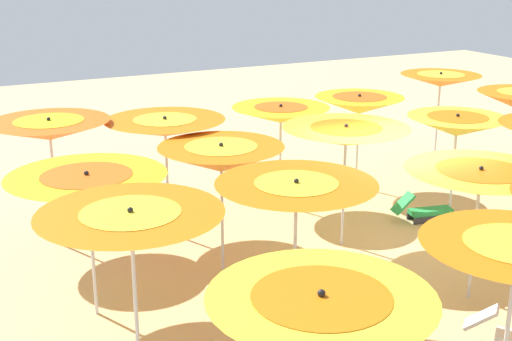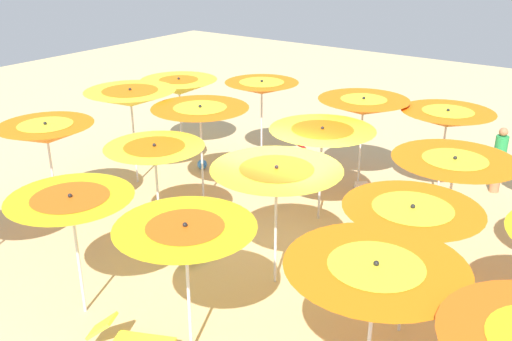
{
  "view_description": "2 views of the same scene",
  "coord_description": "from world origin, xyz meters",
  "px_view_note": "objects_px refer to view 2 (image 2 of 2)",
  "views": [
    {
      "loc": [
        7.23,
        8.99,
        5.21
      ],
      "look_at": [
        1.7,
        -2.05,
        1.33
      ],
      "focal_mm": 48.86,
      "sensor_mm": 36.0,
      "label": 1
    },
    {
      "loc": [
        5.42,
        -8.59,
        5.94
      ],
      "look_at": [
        -1.11,
        0.52,
        1.33
      ],
      "focal_mm": 40.43,
      "sensor_mm": 36.0,
      "label": 2
    }
  ],
  "objects_px": {
    "beach_umbrella_2": "(186,237)",
    "beach_umbrella_5": "(47,134)",
    "beach_umbrella_3": "(375,276)",
    "lounger_0": "(137,341)",
    "lounger_3": "(284,152)",
    "beach_ball": "(202,164)",
    "lounger_2": "(178,242)",
    "beach_umbrella_1": "(72,208)",
    "beach_umbrella_6": "(155,155)",
    "beach_umbrella_17": "(363,107)",
    "beach_umbrella_13": "(454,168)",
    "beach_umbrella_11": "(200,114)",
    "lounger_1": "(367,192)",
    "beach_umbrella_16": "(262,88)",
    "beach_umbrella_10": "(131,98)",
    "beach_umbrella_8": "(411,221)",
    "beachgoer_0": "(499,159)",
    "beach_umbrella_18": "(447,119)",
    "beach_umbrella_12": "(322,137)",
    "beach_umbrella_15": "(179,87)",
    "beach_umbrella_7": "(276,177)"
  },
  "relations": [
    {
      "from": "beach_umbrella_12",
      "to": "beach_umbrella_15",
      "type": "bearing_deg",
      "value": 165.38
    },
    {
      "from": "lounger_1",
      "to": "beach_umbrella_3",
      "type": "bearing_deg",
      "value": 165.03
    },
    {
      "from": "beach_umbrella_3",
      "to": "beach_umbrella_6",
      "type": "xyz_separation_m",
      "value": [
        -5.45,
        1.74,
        -0.19
      ]
    },
    {
      "from": "beach_umbrella_5",
      "to": "lounger_0",
      "type": "height_order",
      "value": "beach_umbrella_5"
    },
    {
      "from": "beach_umbrella_5",
      "to": "beach_umbrella_6",
      "type": "xyz_separation_m",
      "value": [
        2.48,
        0.67,
        -0.14
      ]
    },
    {
      "from": "beach_umbrella_5",
      "to": "beach_ball",
      "type": "height_order",
      "value": "beach_umbrella_5"
    },
    {
      "from": "beach_umbrella_18",
      "to": "beach_umbrella_16",
      "type": "bearing_deg",
      "value": -174.67
    },
    {
      "from": "beach_umbrella_3",
      "to": "beach_umbrella_13",
      "type": "bearing_deg",
      "value": 95.43
    },
    {
      "from": "beach_umbrella_3",
      "to": "beach_umbrella_11",
      "type": "xyz_separation_m",
      "value": [
        -6.02,
        3.77,
        0.05
      ]
    },
    {
      "from": "beach_umbrella_8",
      "to": "beach_umbrella_1",
      "type": "bearing_deg",
      "value": -149.96
    },
    {
      "from": "beach_umbrella_18",
      "to": "lounger_0",
      "type": "height_order",
      "value": "beach_umbrella_18"
    },
    {
      "from": "beach_umbrella_15",
      "to": "beach_umbrella_7",
      "type": "bearing_deg",
      "value": -34.14
    },
    {
      "from": "beach_umbrella_17",
      "to": "beach_ball",
      "type": "distance_m",
      "value": 4.68
    },
    {
      "from": "beach_umbrella_1",
      "to": "lounger_3",
      "type": "xyz_separation_m",
      "value": [
        -1.14,
        7.93,
        -1.73
      ]
    },
    {
      "from": "lounger_0",
      "to": "lounger_3",
      "type": "xyz_separation_m",
      "value": [
        -2.64,
        8.15,
        0.01
      ]
    },
    {
      "from": "beach_umbrella_1",
      "to": "beach_umbrella_18",
      "type": "bearing_deg",
      "value": 66.7
    },
    {
      "from": "beach_umbrella_11",
      "to": "lounger_1",
      "type": "relative_size",
      "value": 1.9
    },
    {
      "from": "beach_umbrella_7",
      "to": "beach_umbrella_3",
      "type": "bearing_deg",
      "value": -35.24
    },
    {
      "from": "beach_umbrella_2",
      "to": "beach_umbrella_5",
      "type": "distance_m",
      "value": 5.47
    },
    {
      "from": "beach_umbrella_3",
      "to": "lounger_3",
      "type": "height_order",
      "value": "beach_umbrella_3"
    },
    {
      "from": "beach_ball",
      "to": "lounger_3",
      "type": "bearing_deg",
      "value": 53.11
    },
    {
      "from": "lounger_3",
      "to": "beach_ball",
      "type": "xyz_separation_m",
      "value": [
        -1.42,
        -1.89,
        -0.08
      ]
    },
    {
      "from": "beach_umbrella_17",
      "to": "lounger_2",
      "type": "distance_m",
      "value": 5.51
    },
    {
      "from": "beach_umbrella_1",
      "to": "beach_umbrella_6",
      "type": "distance_m",
      "value": 2.54
    },
    {
      "from": "beach_umbrella_12",
      "to": "lounger_1",
      "type": "bearing_deg",
      "value": 73.22
    },
    {
      "from": "beach_umbrella_2",
      "to": "lounger_0",
      "type": "relative_size",
      "value": 1.62
    },
    {
      "from": "lounger_0",
      "to": "beachgoer_0",
      "type": "relative_size",
      "value": 0.82
    },
    {
      "from": "beach_umbrella_3",
      "to": "beach_umbrella_8",
      "type": "xyz_separation_m",
      "value": [
        -0.29,
        1.91,
        -0.13
      ]
    },
    {
      "from": "beach_umbrella_2",
      "to": "lounger_2",
      "type": "xyz_separation_m",
      "value": [
        -2.21,
        2.11,
        -1.79
      ]
    },
    {
      "from": "beach_umbrella_16",
      "to": "lounger_0",
      "type": "xyz_separation_m",
      "value": [
        2.98,
        -7.53,
        -1.95
      ]
    },
    {
      "from": "beach_umbrella_5",
      "to": "lounger_2",
      "type": "distance_m",
      "value": 3.62
    },
    {
      "from": "beach_umbrella_6",
      "to": "beach_umbrella_18",
      "type": "xyz_separation_m",
      "value": [
        3.97,
        5.3,
        0.13
      ]
    },
    {
      "from": "beach_umbrella_2",
      "to": "beach_umbrella_6",
      "type": "bearing_deg",
      "value": 141.85
    },
    {
      "from": "beach_umbrella_12",
      "to": "beach_umbrella_7",
      "type": "bearing_deg",
      "value": -76.99
    },
    {
      "from": "beach_umbrella_5",
      "to": "beach_umbrella_17",
      "type": "relative_size",
      "value": 0.98
    },
    {
      "from": "beach_umbrella_3",
      "to": "beach_umbrella_5",
      "type": "height_order",
      "value": "same"
    },
    {
      "from": "beach_ball",
      "to": "lounger_2",
      "type": "bearing_deg",
      "value": -55.59
    },
    {
      "from": "beach_umbrella_5",
      "to": "lounger_2",
      "type": "height_order",
      "value": "beach_umbrella_5"
    },
    {
      "from": "beach_umbrella_17",
      "to": "lounger_1",
      "type": "bearing_deg",
      "value": -45.15
    },
    {
      "from": "beach_umbrella_10",
      "to": "beachgoer_0",
      "type": "distance_m",
      "value": 9.11
    },
    {
      "from": "beach_umbrella_6",
      "to": "beach_umbrella_12",
      "type": "distance_m",
      "value": 3.55
    },
    {
      "from": "beach_umbrella_15",
      "to": "beach_ball",
      "type": "bearing_deg",
      "value": -26.73
    },
    {
      "from": "beach_umbrella_18",
      "to": "beach_umbrella_13",
      "type": "bearing_deg",
      "value": -69.28
    },
    {
      "from": "beach_umbrella_13",
      "to": "beach_umbrella_16",
      "type": "height_order",
      "value": "beach_umbrella_16"
    },
    {
      "from": "beach_umbrella_10",
      "to": "beach_umbrella_16",
      "type": "xyz_separation_m",
      "value": [
        1.86,
        2.93,
        -0.07
      ]
    },
    {
      "from": "beach_umbrella_5",
      "to": "beachgoer_0",
      "type": "xyz_separation_m",
      "value": [
        7.41,
        7.35,
        -1.21
      ]
    },
    {
      "from": "lounger_3",
      "to": "beach_umbrella_11",
      "type": "bearing_deg",
      "value": 19.98
    },
    {
      "from": "beach_umbrella_3",
      "to": "beach_umbrella_13",
      "type": "height_order",
      "value": "beach_umbrella_3"
    },
    {
      "from": "beach_umbrella_3",
      "to": "beach_ball",
      "type": "bearing_deg",
      "value": 144.23
    },
    {
      "from": "beach_umbrella_2",
      "to": "beach_umbrella_17",
      "type": "xyz_separation_m",
      "value": [
        -0.68,
        7.04,
        0.13
      ]
    }
  ]
}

